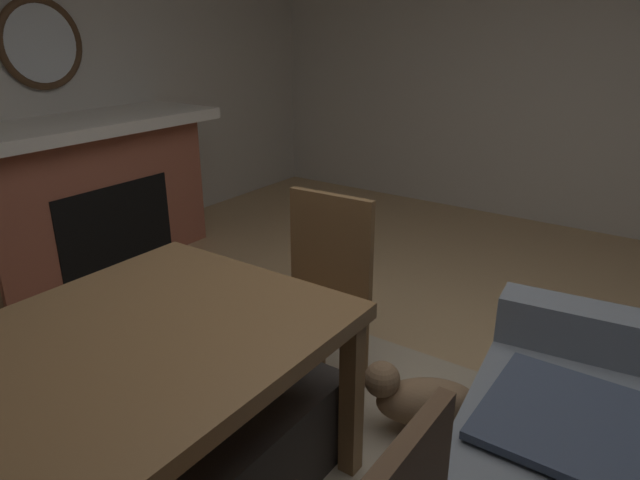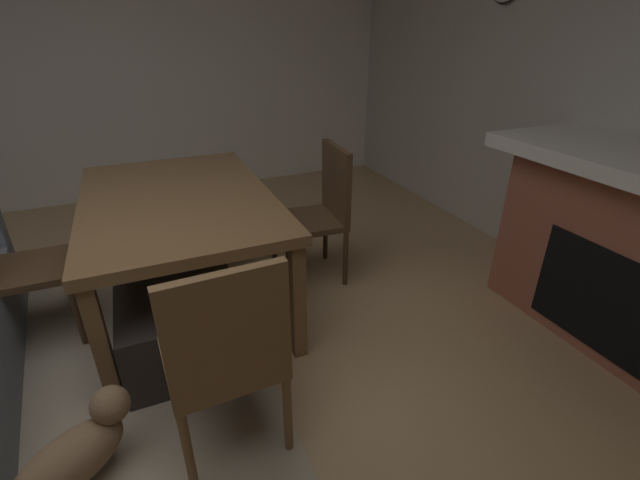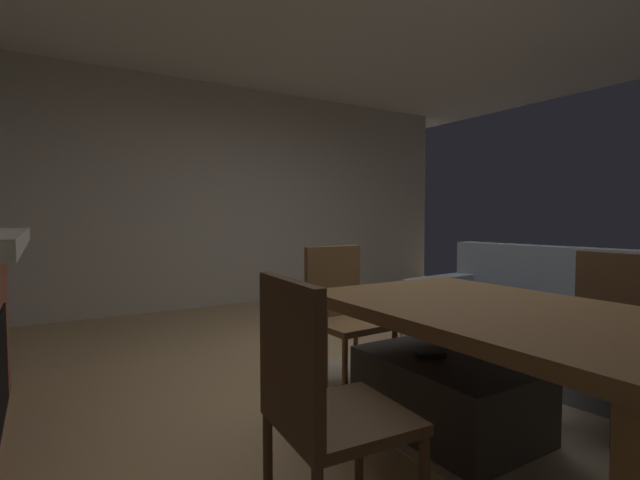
% 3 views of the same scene
% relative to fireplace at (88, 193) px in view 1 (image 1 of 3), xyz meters
% --- Properties ---
extents(floor, '(7.98, 7.98, 0.00)m').
position_rel_fireplace_xyz_m(floor, '(0.45, 2.68, -0.54)').
color(floor, tan).
extents(wall_left, '(0.12, 6.52, 2.79)m').
position_rel_fireplace_xyz_m(wall_left, '(-2.88, 2.68, 0.86)').
color(wall_left, beige).
rests_on(wall_left, ground).
extents(fireplace, '(1.89, 0.76, 1.06)m').
position_rel_fireplace_xyz_m(fireplace, '(0.00, 0.00, 0.00)').
color(fireplace, '#9E5642').
rests_on(fireplace, ground).
extents(round_wall_mirror, '(0.61, 0.05, 0.61)m').
position_rel_fireplace_xyz_m(round_wall_mirror, '(-0.00, -0.29, 0.99)').
color(round_wall_mirror, '#4C331E').
extents(ottoman_coffee_table, '(0.90, 0.61, 0.38)m').
position_rel_fireplace_xyz_m(ottoman_coffee_table, '(1.08, 2.30, -0.34)').
color(ottoman_coffee_table, '#2D2826').
rests_on(ottoman_coffee_table, ground).
extents(tv_remote, '(0.11, 0.17, 0.02)m').
position_rel_fireplace_xyz_m(tv_remote, '(1.02, 2.24, -0.14)').
color(tv_remote, black).
rests_on(tv_remote, ottoman_coffee_table).
extents(dining_table, '(1.62, 1.05, 0.74)m').
position_rel_fireplace_xyz_m(dining_table, '(1.46, 2.19, 0.13)').
color(dining_table, brown).
rests_on(dining_table, ground).
extents(dining_chair_west, '(0.46, 0.46, 0.93)m').
position_rel_fireplace_xyz_m(dining_chair_west, '(0.26, 2.19, -0.01)').
color(dining_chair_west, brown).
rests_on(dining_chair_west, ground).
extents(small_dog, '(0.41, 0.48, 0.29)m').
position_rel_fireplace_xyz_m(small_dog, '(0.35, 2.77, -0.36)').
color(small_dog, '#8C6B4C').
rests_on(small_dog, ground).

